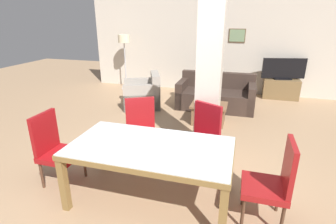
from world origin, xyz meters
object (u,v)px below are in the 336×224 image
at_px(tv_stand, 281,89).
at_px(floor_lamp, 124,44).
at_px(dining_table, 151,156).
at_px(sofa, 216,96).
at_px(dining_chair_far_left, 141,129).
at_px(dining_chair_head_left, 55,147).
at_px(dining_chair_far_right, 202,136).
at_px(armchair, 143,95).
at_px(tv_screen, 284,69).
at_px(coffee_table, 209,113).
at_px(dining_chair_head_right, 273,181).
at_px(bottle, 203,98).

xyz_separation_m(tv_stand, floor_lamp, (-4.41, -0.23, 1.08)).
distance_m(dining_table, sofa, 3.68).
bearing_deg(dining_table, tv_stand, 68.20).
xyz_separation_m(dining_chair_far_left, dining_chair_head_left, (-0.86, -0.86, 0.00)).
height_order(dining_chair_far_right, dining_chair_far_left, same).
relative_size(dining_chair_far_left, sofa, 0.54).
height_order(dining_chair_far_left, armchair, dining_chair_far_left).
bearing_deg(dining_chair_far_right, dining_chair_head_left, 53.79).
relative_size(tv_stand, tv_screen, 0.83).
bearing_deg(tv_stand, dining_table, -111.80).
bearing_deg(dining_chair_head_left, dining_chair_far_left, 134.86).
distance_m(sofa, tv_stand, 2.01).
relative_size(tv_stand, floor_lamp, 0.56).
distance_m(sofa, coffee_table, 1.06).
xyz_separation_m(dining_chair_head_right, armchair, (-2.69, 3.23, -0.22)).
bearing_deg(coffee_table, tv_stand, 54.64).
bearing_deg(armchair, sofa, -98.43).
bearing_deg(dining_table, dining_chair_far_right, 62.34).
distance_m(sofa, floor_lamp, 3.17).
bearing_deg(dining_table, dining_chair_head_left, 180.00).
distance_m(bottle, tv_screen, 2.82).
xyz_separation_m(dining_chair_far_left, bottle, (0.65, 1.83, -0.01)).
bearing_deg(dining_chair_head_right, dining_chair_far_right, 45.42).
xyz_separation_m(sofa, armchair, (-1.70, -0.43, 0.01)).
relative_size(dining_chair_head_right, coffee_table, 1.33).
relative_size(dining_chair_head_right, tv_stand, 1.07).
xyz_separation_m(dining_table, armchair, (-1.35, 3.23, -0.31)).
bearing_deg(floor_lamp, dining_chair_far_left, -62.13).
distance_m(dining_chair_head_right, tv_screen, 4.92).
relative_size(dining_table, dining_chair_head_right, 1.93).
xyz_separation_m(dining_chair_head_left, bottle, (1.51, 2.69, -0.01)).
bearing_deg(tv_stand, dining_chair_far_right, -110.45).
xyz_separation_m(dining_chair_head_left, floor_lamp, (-1.14, 4.64, 0.83)).
xyz_separation_m(dining_chair_far_left, sofa, (0.81, 2.80, -0.23)).
bearing_deg(sofa, tv_stand, -142.56).
bearing_deg(tv_stand, dining_chair_head_left, -123.83).
relative_size(bottle, tv_stand, 0.26).
bearing_deg(dining_chair_head_left, bottle, 150.68).
height_order(dining_chair_far_left, tv_screen, tv_screen).
bearing_deg(armchair, dining_table, -179.79).
xyz_separation_m(dining_table, dining_chair_far_left, (-0.46, 0.86, -0.08)).
bearing_deg(coffee_table, dining_chair_head_left, -122.44).
relative_size(dining_chair_head_left, tv_screen, 0.88).
bearing_deg(dining_chair_far_left, tv_stand, -148.97).
bearing_deg(dining_chair_head_left, floor_lamp, -166.19).
distance_m(armchair, coffee_table, 1.80).
height_order(coffee_table, tv_screen, tv_screen).
xyz_separation_m(dining_chair_far_right, sofa, (-0.10, 2.78, -0.23)).
xyz_separation_m(sofa, tv_screen, (1.60, 1.22, 0.51)).
distance_m(dining_chair_far_right, dining_chair_head_left, 1.98).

